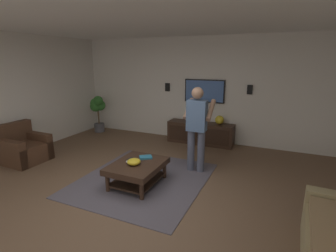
% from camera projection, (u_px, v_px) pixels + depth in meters
% --- Properties ---
extents(ground_plane, '(8.21, 8.21, 0.00)m').
position_uv_depth(ground_plane, '(128.00, 198.00, 4.03)').
color(ground_plane, brown).
extents(wall_back_tv, '(0.10, 6.96, 2.71)m').
position_uv_depth(wall_back_tv, '(198.00, 90.00, 6.76)').
color(wall_back_tv, silver).
rests_on(wall_back_tv, ground).
extents(ceiling_slab, '(7.04, 6.96, 0.10)m').
position_uv_depth(ceiling_slab, '(119.00, 9.00, 3.34)').
color(ceiling_slab, white).
extents(area_rug, '(2.41, 2.15, 0.01)m').
position_uv_depth(area_rug, '(143.00, 179.00, 4.66)').
color(area_rug, '#514C56').
rests_on(area_rug, ground).
extents(armchair, '(0.81, 0.82, 0.82)m').
position_uv_depth(armchair, '(24.00, 149.00, 5.46)').
color(armchair, '#472D1E').
rests_on(armchair, ground).
extents(coffee_table, '(1.00, 0.80, 0.40)m').
position_uv_depth(coffee_table, '(137.00, 169.00, 4.41)').
color(coffee_table, '#332116').
rests_on(coffee_table, ground).
extents(media_console, '(0.45, 1.70, 0.55)m').
position_uv_depth(media_console, '(200.00, 133.00, 6.65)').
color(media_console, '#332116').
rests_on(media_console, ground).
extents(tv, '(0.05, 1.05, 0.59)m').
position_uv_depth(tv, '(204.00, 91.00, 6.59)').
color(tv, black).
extents(person_standing, '(0.54, 0.55, 1.64)m').
position_uv_depth(person_standing, '(197.00, 125.00, 4.82)').
color(person_standing, '#4C5166').
rests_on(person_standing, ground).
extents(potted_plant_tall, '(0.42, 0.43, 1.10)m').
position_uv_depth(potted_plant_tall, '(98.00, 108.00, 7.60)').
color(potted_plant_tall, '#4C4C51').
rests_on(potted_plant_tall, ground).
extents(bowl, '(0.23, 0.23, 0.10)m').
position_uv_depth(bowl, '(134.00, 162.00, 4.31)').
color(bowl, gold).
rests_on(bowl, coffee_table).
extents(remote_white, '(0.15, 0.06, 0.02)m').
position_uv_depth(remote_white, '(130.00, 161.00, 4.46)').
color(remote_white, white).
rests_on(remote_white, coffee_table).
extents(remote_black, '(0.15, 0.05, 0.02)m').
position_uv_depth(remote_black, '(130.00, 159.00, 4.53)').
color(remote_black, black).
rests_on(remote_black, coffee_table).
extents(book, '(0.26, 0.27, 0.04)m').
position_uv_depth(book, '(146.00, 157.00, 4.60)').
color(book, teal).
rests_on(book, coffee_table).
extents(vase_round, '(0.22, 0.22, 0.22)m').
position_uv_depth(vase_round, '(219.00, 120.00, 6.41)').
color(vase_round, gold).
rests_on(vase_round, media_console).
extents(wall_speaker_left, '(0.06, 0.12, 0.22)m').
position_uv_depth(wall_speaker_left, '(250.00, 90.00, 6.14)').
color(wall_speaker_left, black).
extents(wall_speaker_right, '(0.06, 0.12, 0.22)m').
position_uv_depth(wall_speaker_right, '(168.00, 87.00, 7.01)').
color(wall_speaker_right, black).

